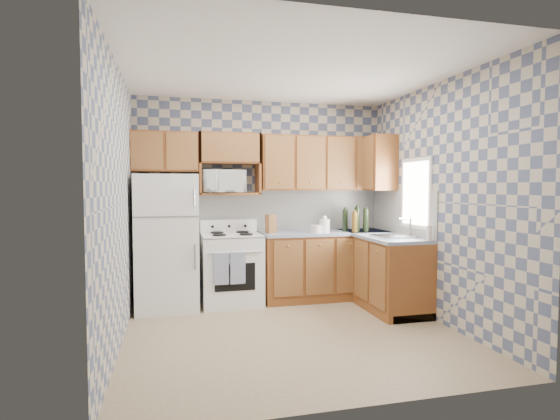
% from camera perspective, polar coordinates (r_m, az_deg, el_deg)
% --- Properties ---
extents(floor, '(3.40, 3.40, 0.00)m').
position_cam_1_polar(floor, '(4.74, 1.64, -15.76)').
color(floor, '#8C7257').
rests_on(floor, ground).
extents(back_wall, '(3.40, 0.02, 2.70)m').
position_cam_1_polar(back_wall, '(6.05, -2.38, 1.35)').
color(back_wall, '#4E5878').
rests_on(back_wall, ground).
extents(right_wall, '(0.02, 3.20, 2.70)m').
position_cam_1_polar(right_wall, '(5.21, 20.00, 0.90)').
color(right_wall, '#4E5878').
rests_on(right_wall, ground).
extents(backsplash_back, '(2.60, 0.02, 0.56)m').
position_cam_1_polar(backsplash_back, '(6.14, 1.30, -0.02)').
color(backsplash_back, white).
rests_on(backsplash_back, back_wall).
extents(backsplash_right, '(0.02, 1.60, 0.56)m').
position_cam_1_polar(backsplash_right, '(5.89, 15.56, -0.26)').
color(backsplash_right, white).
rests_on(backsplash_right, right_wall).
extents(refrigerator, '(0.75, 0.70, 1.68)m').
position_cam_1_polar(refrigerator, '(5.62, -14.53, -4.09)').
color(refrigerator, white).
rests_on(refrigerator, floor).
extents(stove_body, '(0.76, 0.65, 0.90)m').
position_cam_1_polar(stove_body, '(5.75, -6.35, -7.78)').
color(stove_body, white).
rests_on(stove_body, floor).
extents(cooktop, '(0.76, 0.65, 0.02)m').
position_cam_1_polar(cooktop, '(5.68, -6.38, -3.27)').
color(cooktop, silver).
rests_on(cooktop, stove_body).
extents(backguard, '(0.76, 0.08, 0.17)m').
position_cam_1_polar(backguard, '(5.94, -6.73, -2.07)').
color(backguard, white).
rests_on(backguard, cooktop).
extents(dish_towel_left, '(0.18, 0.02, 0.39)m').
position_cam_1_polar(dish_towel_left, '(5.38, -7.69, -7.62)').
color(dish_towel_left, navy).
rests_on(dish_towel_left, stove_body).
extents(dish_towel_right, '(0.18, 0.02, 0.39)m').
position_cam_1_polar(dish_towel_right, '(5.40, -5.53, -7.56)').
color(dish_towel_right, navy).
rests_on(dish_towel_right, stove_body).
extents(base_cabinets_back, '(1.75, 0.60, 0.88)m').
position_cam_1_polar(base_cabinets_back, '(6.08, 5.92, -7.29)').
color(base_cabinets_back, brown).
rests_on(base_cabinets_back, floor).
extents(base_cabinets_right, '(0.60, 1.60, 0.88)m').
position_cam_1_polar(base_cabinets_right, '(5.85, 12.96, -7.76)').
color(base_cabinets_right, brown).
rests_on(base_cabinets_right, floor).
extents(countertop_back, '(1.77, 0.63, 0.04)m').
position_cam_1_polar(countertop_back, '(6.01, 5.96, -2.97)').
color(countertop_back, slate).
rests_on(countertop_back, base_cabinets_back).
extents(countertop_right, '(0.63, 1.60, 0.04)m').
position_cam_1_polar(countertop_right, '(5.78, 12.97, -3.27)').
color(countertop_right, slate).
rests_on(countertop_right, base_cabinets_right).
extents(upper_cabinets_back, '(1.75, 0.33, 0.74)m').
position_cam_1_polar(upper_cabinets_back, '(6.11, 5.56, 6.05)').
color(upper_cabinets_back, brown).
rests_on(upper_cabinets_back, back_wall).
extents(upper_cabinets_fridge, '(0.82, 0.33, 0.50)m').
position_cam_1_polar(upper_cabinets_fridge, '(5.78, -14.81, 7.33)').
color(upper_cabinets_fridge, brown).
rests_on(upper_cabinets_fridge, back_wall).
extents(upper_cabinets_right, '(0.33, 0.70, 0.74)m').
position_cam_1_polar(upper_cabinets_right, '(6.22, 12.35, 5.94)').
color(upper_cabinets_right, brown).
rests_on(upper_cabinets_right, right_wall).
extents(microwave_shelf, '(0.80, 0.33, 0.03)m').
position_cam_1_polar(microwave_shelf, '(5.81, -6.61, 2.11)').
color(microwave_shelf, brown).
rests_on(microwave_shelf, back_wall).
extents(microwave, '(0.62, 0.50, 0.30)m').
position_cam_1_polar(microwave, '(5.77, -7.62, 3.73)').
color(microwave, white).
rests_on(microwave, microwave_shelf).
extents(sink, '(0.48, 0.40, 0.03)m').
position_cam_1_polar(sink, '(5.47, 14.67, -3.38)').
color(sink, '#B7B7BC').
rests_on(sink, countertop_right).
extents(window, '(0.02, 0.66, 0.86)m').
position_cam_1_polar(window, '(5.58, 17.32, 2.11)').
color(window, silver).
rests_on(window, right_wall).
extents(bottle_0, '(0.07, 0.07, 0.33)m').
position_cam_1_polar(bottle_0, '(6.03, 10.04, -1.19)').
color(bottle_0, black).
rests_on(bottle_0, countertop_back).
extents(bottle_1, '(0.07, 0.07, 0.31)m').
position_cam_1_polar(bottle_1, '(6.02, 11.14, -1.32)').
color(bottle_1, black).
rests_on(bottle_1, countertop_back).
extents(bottle_2, '(0.07, 0.07, 0.29)m').
position_cam_1_polar(bottle_2, '(6.13, 11.17, -1.35)').
color(bottle_2, brown).
rests_on(bottle_2, countertop_back).
extents(bottle_3, '(0.07, 0.07, 0.27)m').
position_cam_1_polar(bottle_3, '(5.93, 9.73, -1.59)').
color(bottle_3, brown).
rests_on(bottle_3, countertop_back).
extents(bottle_4, '(0.07, 0.07, 0.30)m').
position_cam_1_polar(bottle_4, '(6.03, 8.50, -1.34)').
color(bottle_4, black).
rests_on(bottle_4, countertop_back).
extents(knife_block, '(0.14, 0.14, 0.24)m').
position_cam_1_polar(knife_block, '(5.75, -1.22, -1.80)').
color(knife_block, brown).
rests_on(knife_block, countertop_back).
extents(electric_kettle, '(0.14, 0.14, 0.17)m').
position_cam_1_polar(electric_kettle, '(5.85, 5.83, -2.08)').
color(electric_kettle, white).
rests_on(electric_kettle, countertop_back).
extents(food_containers, '(0.16, 0.16, 0.11)m').
position_cam_1_polar(food_containers, '(5.74, 4.71, -2.52)').
color(food_containers, silver).
rests_on(food_containers, countertop_back).
extents(soap_bottle, '(0.06, 0.06, 0.17)m').
position_cam_1_polar(soap_bottle, '(5.23, 18.90, -2.86)').
color(soap_bottle, silver).
rests_on(soap_bottle, countertop_right).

